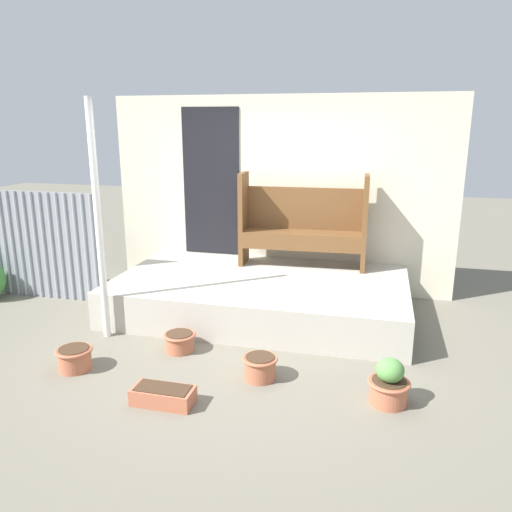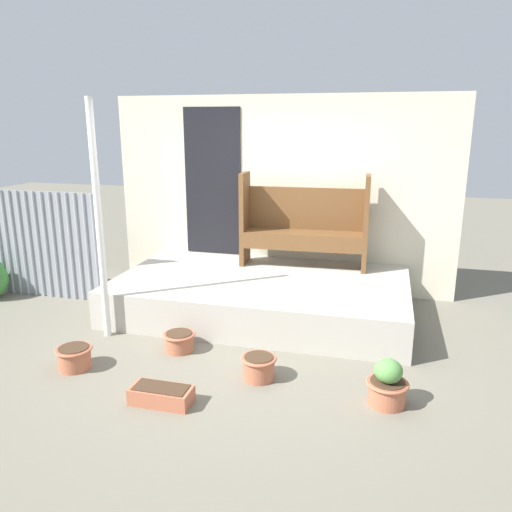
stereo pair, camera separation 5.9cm
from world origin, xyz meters
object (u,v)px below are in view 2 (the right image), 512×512
flower_pot_middle (179,341)px  planter_box_rect (161,395)px  bench (304,221)px  flower_pot_right (259,366)px  flower_pot_far_right (387,385)px  flower_pot_left (74,357)px  support_post (99,223)px

flower_pot_middle → planter_box_rect: bearing=-75.4°
bench → flower_pot_right: bench is taller
flower_pot_right → flower_pot_far_right: 1.13m
flower_pot_left → planter_box_rect: flower_pot_left is taller
bench → flower_pot_middle: bench is taller
bench → flower_pot_right: bearing=-93.0°
bench → planter_box_rect: size_ratio=3.17×
support_post → flower_pot_left: 1.36m
flower_pot_far_right → flower_pot_right: bearing=172.8°
bench → flower_pot_left: bench is taller
flower_pot_far_right → planter_box_rect: 1.86m
support_post → flower_pot_middle: 1.46m
bench → flower_pot_right: 2.44m
flower_pot_middle → flower_pot_far_right: flower_pot_far_right is taller
bench → flower_pot_far_right: size_ratio=4.08×
flower_pot_right → planter_box_rect: 0.90m
bench → flower_pot_middle: bearing=-118.7°
support_post → flower_pot_right: support_post is taller
support_post → flower_pot_middle: bearing=-9.6°
support_post → planter_box_rect: support_post is taller
bench → flower_pot_left: size_ratio=4.74×
flower_pot_middle → bench: bearing=63.8°
flower_pot_left → support_post: bearing=98.0°
flower_pot_right → flower_pot_far_right: size_ratio=0.82×
flower_pot_middle → flower_pot_right: flower_pot_right is taller
flower_pot_left → flower_pot_far_right: size_ratio=0.86×
flower_pot_right → support_post: bearing=164.5°
flower_pot_middle → flower_pot_far_right: (2.05, -0.50, 0.07)m
bench → flower_pot_far_right: 2.78m
flower_pot_right → planter_box_rect: flower_pot_right is taller
support_post → flower_pot_left: bearing=-82.0°
flower_pot_middle → support_post: bearing=170.4°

